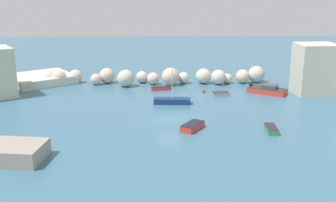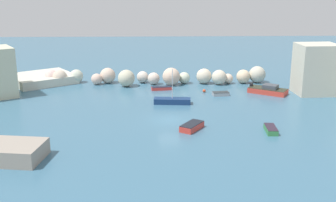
{
  "view_description": "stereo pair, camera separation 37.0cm",
  "coord_description": "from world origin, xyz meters",
  "views": [
    {
      "loc": [
        -1.95,
        -46.4,
        15.4
      ],
      "look_at": [
        0.0,
        4.63,
        1.0
      ],
      "focal_mm": 44.71,
      "sensor_mm": 36.0,
      "label": 1
    },
    {
      "loc": [
        -1.58,
        -46.41,
        15.4
      ],
      "look_at": [
        0.0,
        4.63,
        1.0
      ],
      "focal_mm": 44.71,
      "sensor_mm": 36.0,
      "label": 2
    }
  ],
  "objects": [
    {
      "name": "moored_boat_1",
      "position": [
        10.78,
        -4.45,
        0.3
      ],
      "size": [
        1.27,
        2.79,
        0.6
      ],
      "rotation": [
        0.0,
        0.0,
        1.5
      ],
      "color": "#398346",
      "rests_on": "cove_water"
    },
    {
      "name": "moored_boat_0",
      "position": [
        14.74,
        11.77,
        0.5
      ],
      "size": [
        5.78,
        4.93,
        1.34
      ],
      "rotation": [
        0.0,
        0.0,
        5.7
      ],
      "color": "#CB3D2F",
      "rests_on": "cove_water"
    },
    {
      "name": "moored_boat_3",
      "position": [
        -0.68,
        14.33,
        0.26
      ],
      "size": [
        3.11,
        1.41,
        0.53
      ],
      "rotation": [
        0.0,
        0.0,
        0.14
      ],
      "color": "#CC3B37",
      "rests_on": "cove_water"
    },
    {
      "name": "moored_boat_5",
      "position": [
        7.72,
        10.9,
        0.25
      ],
      "size": [
        2.42,
        1.45,
        0.51
      ],
      "rotation": [
        0.0,
        0.0,
        3.24
      ],
      "color": "#93989E",
      "rests_on": "cove_water"
    },
    {
      "name": "channel_buoy",
      "position": [
        5.55,
        12.71,
        0.23
      ],
      "size": [
        0.46,
        0.46,
        0.46
      ],
      "primitive_type": "sphere",
      "color": "#E04C28",
      "rests_on": "cove_water"
    },
    {
      "name": "moored_boat_2",
      "position": [
        2.36,
        -3.38,
        0.35
      ],
      "size": [
        2.93,
        3.39,
        0.7
      ],
      "rotation": [
        0.0,
        0.0,
        4.12
      ],
      "color": "red",
      "rests_on": "cove_water"
    },
    {
      "name": "stone_dock",
      "position": [
        -15.35,
        -10.86,
        0.76
      ],
      "size": [
        7.6,
        5.08,
        1.51
      ],
      "primitive_type": "cube",
      "rotation": [
        0.0,
        0.0,
        -0.14
      ],
      "color": "gray",
      "rests_on": "ground"
    },
    {
      "name": "moored_boat_4",
      "position": [
        0.64,
        6.88,
        0.39
      ],
      "size": [
        4.94,
        1.86,
        4.68
      ],
      "rotation": [
        0.0,
        0.0,
        3.06
      ],
      "color": "navy",
      "rests_on": "cove_water"
    },
    {
      "name": "rock_breakwater",
      "position": [
        -1.34,
        18.22,
        1.17
      ],
      "size": [
        35.32,
        5.11,
        2.75
      ],
      "color": "beige",
      "rests_on": "ground"
    },
    {
      "name": "cove_water",
      "position": [
        0.0,
        0.0,
        0.0
      ],
      "size": [
        160.0,
        160.0,
        0.0
      ],
      "primitive_type": "plane",
      "color": "#3B6983",
      "rests_on": "ground"
    }
  ]
}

